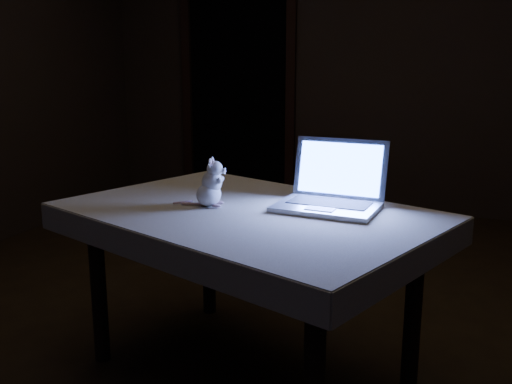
% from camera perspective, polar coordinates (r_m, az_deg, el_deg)
% --- Properties ---
extents(floor, '(5.00, 5.00, 0.00)m').
position_cam_1_polar(floor, '(2.72, 1.70, -14.10)').
color(floor, black).
rests_on(floor, ground).
extents(back_wall, '(4.50, 0.04, 2.60)m').
position_cam_1_polar(back_wall, '(4.87, 10.75, 13.37)').
color(back_wall, black).
rests_on(back_wall, ground).
extents(doorway, '(1.06, 0.36, 2.13)m').
position_cam_1_polar(doorway, '(5.15, -1.78, 10.92)').
color(doorway, black).
rests_on(doorway, back_wall).
extents(table, '(1.48, 1.23, 0.68)m').
position_cam_1_polar(table, '(2.27, -0.84, -10.28)').
color(table, black).
rests_on(table, floor).
extents(tablecloth, '(1.60, 1.32, 0.10)m').
position_cam_1_polar(tablecloth, '(2.20, 0.49, -2.79)').
color(tablecloth, beige).
rests_on(tablecloth, table).
extents(laptop, '(0.41, 0.37, 0.25)m').
position_cam_1_polar(laptop, '(2.14, 7.15, 1.54)').
color(laptop, '#A6A7AB').
rests_on(laptop, tablecloth).
extents(plush_mouse, '(0.16, 0.16, 0.19)m').
position_cam_1_polar(plush_mouse, '(2.19, -4.77, 0.97)').
color(plush_mouse, silver).
rests_on(plush_mouse, tablecloth).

